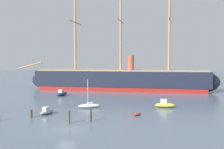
{
  "coord_description": "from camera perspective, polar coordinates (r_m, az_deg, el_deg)",
  "views": [
    {
      "loc": [
        14.69,
        -37.72,
        10.42
      ],
      "look_at": [
        -0.59,
        36.63,
        6.19
      ],
      "focal_mm": 43.7,
      "sensor_mm": 36.0,
      "label": 1
    }
  ],
  "objects": [
    {
      "name": "tall_ship",
      "position": [
        91.16,
        1.79,
        -1.09
      ],
      "size": [
        69.02,
        14.07,
        33.22
      ],
      "color": "maroon",
      "rests_on": "ground"
    },
    {
      "name": "sailboat_near_centre",
      "position": [
        59.1,
        -4.84,
        -6.47
      ],
      "size": [
        4.84,
        3.37,
        6.13
      ],
      "color": "silver",
      "rests_on": "ground"
    },
    {
      "name": "dinghy_foreground_right",
      "position": [
        51.41,
        5.29,
        -8.23
      ],
      "size": [
        1.73,
        2.35,
        0.51
      ],
      "color": "#B22D28",
      "rests_on": "ground"
    },
    {
      "name": "motorboat_foreground_left",
      "position": [
        53.7,
        -13.49,
        -7.54
      ],
      "size": [
        2.34,
        3.68,
        1.44
      ],
      "color": "gray",
      "rests_on": "ground"
    },
    {
      "name": "ground_plane",
      "position": [
        41.8,
        -9.54,
        -11.3
      ],
      "size": [
        400.0,
        400.0,
        0.0
      ],
      "primitive_type": "plane",
      "color": "#4C5B6B"
    },
    {
      "name": "mooring_piling_left_pair",
      "position": [
        51.3,
        -16.52,
        -7.85
      ],
      "size": [
        0.4,
        0.4,
        1.44
      ],
      "primitive_type": "cylinder",
      "color": "#423323",
      "rests_on": "ground"
    },
    {
      "name": "mooring_piling_nearest",
      "position": [
        45.43,
        -8.92,
        -8.8
      ],
      "size": [
        0.3,
        0.3,
        2.03
      ],
      "primitive_type": "cylinder",
      "color": "#423323",
      "rests_on": "ground"
    },
    {
      "name": "motorboat_distant_centre",
      "position": [
        104.25,
        4.07,
        -2.29
      ],
      "size": [
        3.15,
        3.44,
        1.39
      ],
      "color": "#1E284C",
      "rests_on": "ground"
    },
    {
      "name": "mooring_piling_right_pair",
      "position": [
        46.44,
        -4.45,
        -8.49
      ],
      "size": [
        0.3,
        0.3,
        2.07
      ],
      "primitive_type": "cylinder",
      "color": "#382B1E",
      "rests_on": "ground"
    },
    {
      "name": "motorboat_alongside_bow",
      "position": [
        79.66,
        -10.47,
        -3.92
      ],
      "size": [
        2.72,
        4.65,
        1.83
      ],
      "color": "#1E284C",
      "rests_on": "ground"
    },
    {
      "name": "motorboat_mid_right",
      "position": [
        60.44,
        10.98,
        -6.19
      ],
      "size": [
        4.49,
        2.21,
        1.82
      ],
      "color": "gold",
      "rests_on": "ground"
    }
  ]
}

